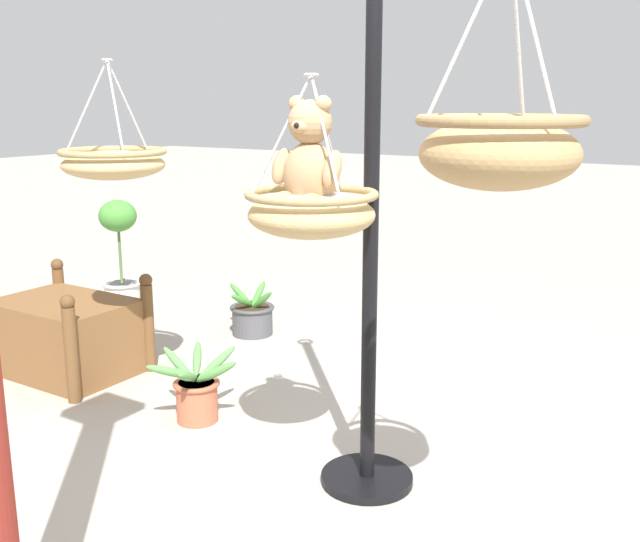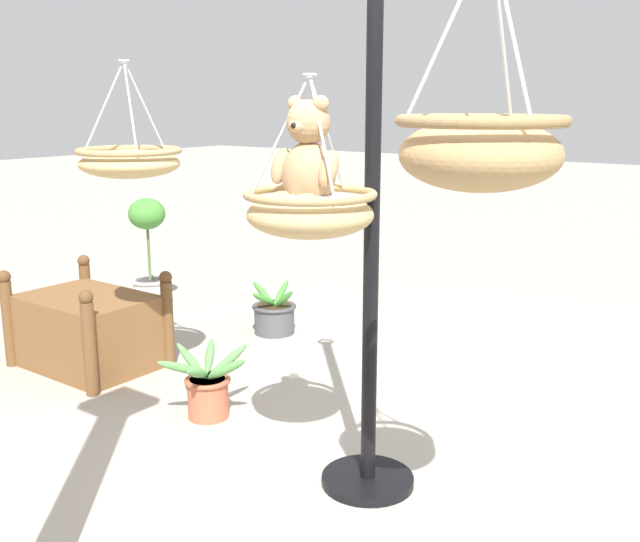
# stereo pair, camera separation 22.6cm
# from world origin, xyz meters

# --- Properties ---
(ground_plane) EXTENTS (40.00, 40.00, 0.00)m
(ground_plane) POSITION_xyz_m (0.00, 0.00, 0.00)
(ground_plane) COLOR #A8A093
(display_pole_central) EXTENTS (0.44, 0.44, 2.61)m
(display_pole_central) POSITION_xyz_m (-0.17, -0.10, 0.83)
(display_pole_central) COLOR black
(display_pole_central) RESTS_ON ground
(hanging_basket_with_teddy) EXTENTS (0.56, 0.56, 0.67)m
(hanging_basket_with_teddy) POSITION_xyz_m (-0.02, 0.15, 1.33)
(hanging_basket_with_teddy) COLOR tan
(teddy_bear) EXTENTS (0.32, 0.28, 0.47)m
(teddy_bear) POSITION_xyz_m (-0.02, 0.17, 1.54)
(teddy_bear) COLOR tan
(hanging_basket_left_high) EXTENTS (0.51, 0.51, 0.73)m
(hanging_basket_left_high) POSITION_xyz_m (-0.95, 0.52, 1.64)
(hanging_basket_left_high) COLOR tan
(hanging_basket_right_low) EXTENTS (0.59, 0.59, 0.64)m
(hanging_basket_right_low) POSITION_xyz_m (1.44, -0.10, 1.46)
(hanging_basket_right_low) COLOR tan
(wooden_planter_box) EXTENTS (0.98, 0.73, 0.67)m
(wooden_planter_box) POSITION_xyz_m (2.24, -0.31, 0.27)
(wooden_planter_box) COLOR brown
(wooden_planter_box) RESTS_ON ground
(potted_plant_tall_leafy) EXTENTS (0.54, 0.54, 0.42)m
(potted_plant_tall_leafy) POSITION_xyz_m (0.98, -0.19, 0.18)
(potted_plant_tall_leafy) COLOR #BC6042
(potted_plant_tall_leafy) RESTS_ON ground
(potted_plant_bushy_green) EXTENTS (0.34, 0.34, 0.97)m
(potted_plant_bushy_green) POSITION_xyz_m (3.03, -1.54, 0.49)
(potted_plant_bushy_green) COLOR beige
(potted_plant_bushy_green) RESTS_ON ground
(potted_plant_small_succulent) EXTENTS (0.49, 0.51, 0.40)m
(potted_plant_small_succulent) POSITION_xyz_m (1.69, -1.63, 0.15)
(potted_plant_small_succulent) COLOR #4C4C51
(potted_plant_small_succulent) RESTS_ON ground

